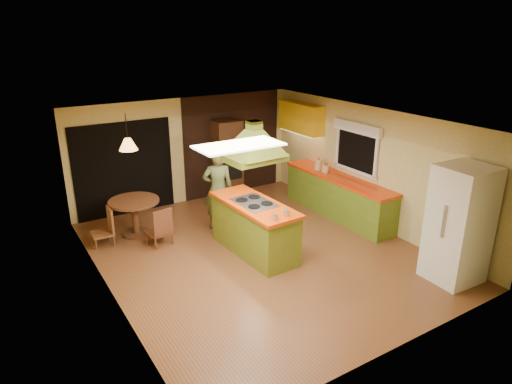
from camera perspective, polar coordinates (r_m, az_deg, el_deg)
ground at (r=8.69m, az=0.44°, el=-7.58°), size 6.50×6.50×0.00m
room_walls at (r=8.18m, az=0.46°, el=0.20°), size 5.50×6.50×6.50m
ceiling_plane at (r=7.85m, az=0.48°, el=8.82°), size 6.50×6.50×0.00m
brick_panel at (r=11.45m, az=-2.94°, el=5.99°), size 2.64×0.03×2.50m
nook_opening at (r=10.50m, az=-16.15°, el=2.77°), size 2.20×0.03×2.10m
right_counter at (r=10.31m, az=10.20°, el=-0.51°), size 0.62×3.05×0.92m
upper_cabinets at (r=11.17m, az=5.62°, el=9.24°), size 0.34×1.40×0.70m
window_right at (r=9.96m, az=12.49°, el=6.48°), size 0.12×1.35×1.06m
fluor_panel at (r=6.29m, az=-2.12°, el=5.83°), size 1.20×0.60×0.03m
kitchen_island at (r=8.51m, az=-0.21°, el=-4.43°), size 0.88×2.02×1.00m
range_hood at (r=7.95m, az=-0.23°, el=7.13°), size 1.04×0.77×0.79m
man at (r=9.45m, az=-4.77°, el=0.35°), size 0.74×0.62×1.71m
refrigerator at (r=8.14m, az=24.07°, el=-3.72°), size 0.85×0.81×1.98m
wall_oven at (r=11.14m, az=-3.68°, el=4.06°), size 0.65×0.62×1.93m
dining_table at (r=9.51m, az=-14.93°, el=-2.24°), size 1.01×1.01×0.75m
chair_left at (r=9.33m, az=-18.74°, el=-4.20°), size 0.41×0.41×0.73m
chair_near at (r=9.06m, az=-12.08°, el=-4.11°), size 0.48×0.48×0.78m
pendant_lamp at (r=9.10m, az=-15.70°, el=5.77°), size 0.37×0.37×0.23m
canister_large at (r=10.57m, az=7.80°, el=3.43°), size 0.21×0.21×0.24m
canister_medium at (r=10.38m, az=8.77°, el=2.88°), size 0.12×0.12×0.17m
canister_small at (r=10.43m, az=8.53°, el=2.94°), size 0.16×0.16×0.16m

